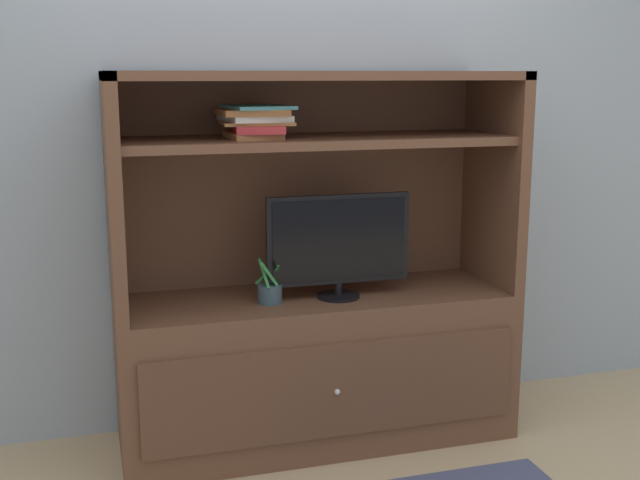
% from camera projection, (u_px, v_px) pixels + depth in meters
% --- Properties ---
extents(ground_plane, '(8.00, 8.00, 0.00)m').
position_uv_depth(ground_plane, '(345.00, 479.00, 3.17)').
color(ground_plane, tan).
extents(painted_rear_wall, '(6.00, 0.10, 2.80)m').
position_uv_depth(painted_rear_wall, '(295.00, 115.00, 3.59)').
color(painted_rear_wall, '#9EA8B2').
rests_on(painted_rear_wall, ground_plane).
extents(media_console, '(1.70, 0.58, 1.59)m').
position_uv_depth(media_console, '(316.00, 327.00, 3.45)').
color(media_console, brown).
rests_on(media_console, ground_plane).
extents(tv_monitor, '(0.62, 0.18, 0.44)m').
position_uv_depth(tv_monitor, '(339.00, 243.00, 3.32)').
color(tv_monitor, black).
rests_on(tv_monitor, media_console).
extents(potted_plant, '(0.11, 0.13, 0.26)m').
position_uv_depth(potted_plant, '(270.00, 292.00, 3.28)').
color(potted_plant, '#384C56').
rests_on(potted_plant, media_console).
extents(magazine_stack, '(0.30, 0.36, 0.13)m').
position_uv_depth(magazine_stack, '(254.00, 121.00, 3.19)').
color(magazine_stack, '#A56638').
rests_on(magazine_stack, media_console).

